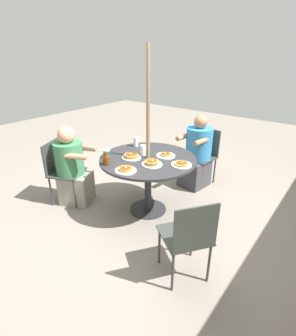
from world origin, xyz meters
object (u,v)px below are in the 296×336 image
(patio_table, at_px, (148,166))
(drinking_glass_a, at_px, (143,150))
(diner_south, at_px, (73,170))
(pancake_plate_a, at_px, (131,156))
(coffee_cup, at_px, (107,154))
(patio_chair_north, at_px, (189,235))
(diner_east, at_px, (197,155))
(patio_chair_east, at_px, (203,153))
(pancake_plate_b, at_px, (181,164))
(patio_chair_south, at_px, (61,168))
(pancake_plate_d, at_px, (152,163))
(syrup_bottle, at_px, (106,160))
(pancake_plate_e, at_px, (126,170))
(pancake_plate_c, at_px, (166,155))
(drinking_glass_b, at_px, (136,142))

(patio_table, bearing_deg, drinking_glass_a, -109.56)
(diner_south, distance_m, pancake_plate_a, 0.89)
(coffee_cup, bearing_deg, pancake_plate_a, 125.39)
(patio_chair_north, relative_size, diner_east, 0.78)
(drinking_glass_a, bearing_deg, patio_chair_east, 167.08)
(diner_east, height_order, pancake_plate_b, diner_east)
(patio_table, distance_m, patio_chair_south, 1.23)
(patio_chair_east, bearing_deg, pancake_plate_d, 97.92)
(syrup_bottle, distance_m, coffee_cup, 0.22)
(diner_east, xyz_separation_m, pancake_plate_b, (0.97, 0.31, 0.27))
(diner_south, bearing_deg, patio_chair_north, 57.03)
(pancake_plate_e, relative_size, coffee_cup, 2.33)
(pancake_plate_a, height_order, pancake_plate_d, pancake_plate_d)
(diner_east, height_order, pancake_plate_e, diner_east)
(pancake_plate_e, relative_size, drinking_glass_a, 1.82)
(patio_chair_east, height_order, diner_south, diner_south)
(patio_table, xyz_separation_m, diner_east, (-1.04, 0.13, -0.14))
(patio_chair_east, distance_m, pancake_plate_a, 1.40)
(patio_chair_south, relative_size, pancake_plate_b, 3.60)
(pancake_plate_c, distance_m, pancake_plate_e, 0.64)
(diner_east, height_order, patio_chair_south, diner_east)
(syrup_bottle, bearing_deg, patio_chair_east, 166.12)
(drinking_glass_a, bearing_deg, coffee_cup, -40.67)
(diner_east, bearing_deg, pancake_plate_d, 99.07)
(pancake_plate_d, relative_size, syrup_bottle, 1.64)
(pancake_plate_c, bearing_deg, patio_chair_east, 179.04)
(pancake_plate_a, relative_size, drinking_glass_a, 1.82)
(pancake_plate_e, bearing_deg, patio_chair_north, 76.00)
(diner_south, relative_size, pancake_plate_b, 4.54)
(pancake_plate_d, bearing_deg, syrup_bottle, -53.30)
(syrup_bottle, distance_m, drinking_glass_b, 0.71)
(patio_chair_south, distance_m, pancake_plate_b, 1.67)
(patio_chair_south, bearing_deg, patio_table, 90.00)
(drinking_glass_b, bearing_deg, diner_east, 146.24)
(diner_east, distance_m, drinking_glass_a, 1.08)
(patio_chair_east, xyz_separation_m, patio_chair_south, (1.75, -1.25, 0.00))
(pancake_plate_b, xyz_separation_m, pancake_plate_c, (-0.12, -0.30, 0.00))
(patio_chair_south, relative_size, diner_south, 0.79)
(patio_chair_east, relative_size, drinking_glass_b, 6.39)
(patio_chair_north, xyz_separation_m, pancake_plate_a, (-0.56, -1.16, 0.28))
(diner_south, xyz_separation_m, drinking_glass_b, (-0.70, 0.54, 0.33))
(patio_table, xyz_separation_m, pancake_plate_c, (-0.18, 0.14, 0.13))
(patio_chair_east, distance_m, coffee_cup, 1.64)
(pancake_plate_e, bearing_deg, patio_chair_south, -85.62)
(pancake_plate_c, bearing_deg, drinking_glass_a, -60.20)
(diner_south, xyz_separation_m, pancake_plate_b, (-0.53, 1.38, 0.28))
(pancake_plate_e, bearing_deg, drinking_glass_a, -162.38)
(syrup_bottle, relative_size, drinking_glass_b, 1.08)
(diner_east, height_order, syrup_bottle, diner_east)
(patio_table, height_order, pancake_plate_c, pancake_plate_c)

